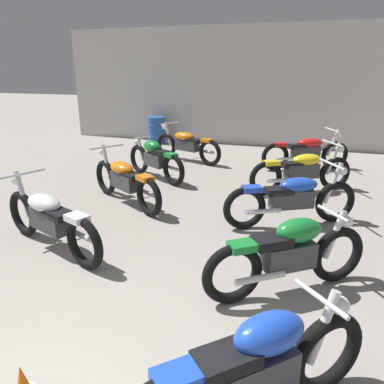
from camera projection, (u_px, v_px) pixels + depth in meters
The scene contains 11 objects.
back_wall at pixel (260, 87), 11.24m from camera, with size 13.01×0.24×3.60m, color #BCBAB7.
motorcycle_left_row_1 at pixel (49, 218), 4.84m from camera, with size 2.06×1.00×0.97m.
motorcycle_left_row_2 at pixel (125, 180), 6.53m from camera, with size 1.90×1.24×0.97m.
motorcycle_left_row_3 at pixel (155, 159), 8.05m from camera, with size 1.74×1.11×0.88m.
motorcycle_left_row_4 at pixel (187, 144), 9.61m from camera, with size 2.06×1.00×0.97m.
motorcycle_right_row_0 at pixel (256, 370), 2.39m from camera, with size 1.50×1.44×0.88m.
motorcycle_right_row_1 at pixel (289, 253), 3.90m from camera, with size 1.64×1.27×0.88m.
motorcycle_right_row_2 at pixel (292, 198), 5.62m from camera, with size 1.95×1.18×0.97m.
motorcycle_right_row_3 at pixel (302, 170), 7.16m from camera, with size 1.90×1.24×0.97m.
motorcycle_right_row_4 at pixel (306, 151), 8.81m from camera, with size 2.02×1.08×0.97m.
oil_drum at pixel (157, 130), 12.06m from camera, with size 0.59×0.59×0.85m.
Camera 1 is at (1.64, -1.01, 2.32)m, focal length 34.28 mm.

